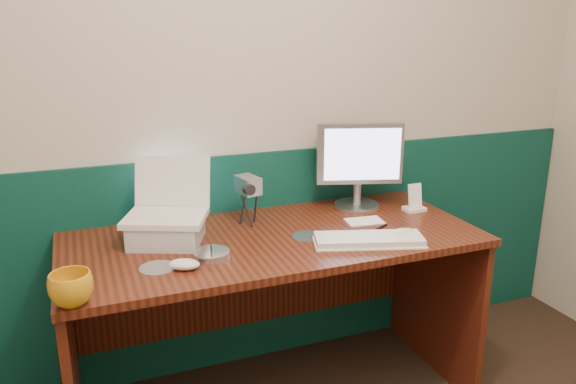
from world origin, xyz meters
name	(u,v)px	position (x,y,z in m)	size (l,w,h in m)	color
back_wall	(242,96)	(0.00, 1.75, 1.25)	(3.50, 0.04, 2.50)	#BEB1A1
wainscot	(247,261)	(0.00, 1.74, 0.50)	(3.48, 0.02, 1.00)	#073027
desk	(275,322)	(0.01, 1.38, 0.38)	(1.60, 0.70, 0.75)	#331709
laptop_riser	(167,232)	(-0.39, 1.46, 0.79)	(0.25, 0.21, 0.09)	#B9BDC4
laptop	(164,189)	(-0.39, 1.46, 0.96)	(0.29, 0.22, 0.24)	white
monitor	(358,167)	(0.47, 1.58, 0.94)	(0.37, 0.11, 0.37)	#A3A4A8
keyboard	(369,240)	(0.31, 1.18, 0.76)	(0.40, 0.13, 0.02)	white
mouse_right	(402,234)	(0.45, 1.18, 0.77)	(0.12, 0.07, 0.04)	silver
mouse_left	(184,264)	(-0.38, 1.20, 0.77)	(0.11, 0.06, 0.04)	white
mug	(71,289)	(-0.73, 1.07, 0.80)	(0.13, 0.13, 0.10)	orange
camcorder	(248,202)	(-0.05, 1.54, 0.85)	(0.09, 0.13, 0.19)	#ABABB0
cd_spindle	(212,255)	(-0.27, 1.25, 0.76)	(0.13, 0.13, 0.03)	silver
cd_loose_a	(158,268)	(-0.46, 1.24, 0.75)	(0.13, 0.13, 0.00)	silver
cd_loose_b	(307,236)	(0.13, 1.33, 0.75)	(0.12, 0.12, 0.00)	silver
pen	(377,229)	(0.41, 1.29, 0.75)	(0.01, 0.01, 0.15)	black
papers	(364,221)	(0.41, 1.40, 0.75)	(0.15, 0.10, 0.00)	white
dock	(414,209)	(0.69, 1.45, 0.76)	(0.09, 0.07, 0.02)	white
music_player	(415,196)	(0.69, 1.45, 0.82)	(0.06, 0.01, 0.11)	white
pda	(410,236)	(0.49, 1.17, 0.76)	(0.07, 0.12, 0.01)	black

